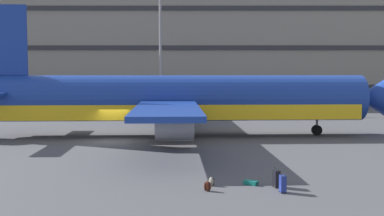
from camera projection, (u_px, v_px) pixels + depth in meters
ground_plane at (113, 141)px, 36.93m from camera, size 600.00×600.00×0.00m
terminal_structure at (156, 50)px, 81.85m from camera, size 165.17×15.43×19.00m
airliner at (175, 100)px, 39.74m from camera, size 38.40×30.87×11.22m
light_mast_left at (160, 20)px, 66.48m from camera, size 1.80×0.50×22.69m
suitcase_laid_flat at (283, 184)px, 21.17m from camera, size 0.29×0.41×0.94m
suitcase_silver at (276, 178)px, 22.15m from camera, size 0.35×0.52×0.97m
suitcase_purple at (251, 183)px, 22.69m from camera, size 0.75×0.68×0.21m
backpack_scuffed at (282, 179)px, 22.94m from camera, size 0.26×0.34×0.53m
backpack_navy at (211, 182)px, 22.46m from camera, size 0.34×0.37×0.49m
backpack_large at (208, 186)px, 21.46m from camera, size 0.41×0.32×0.52m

